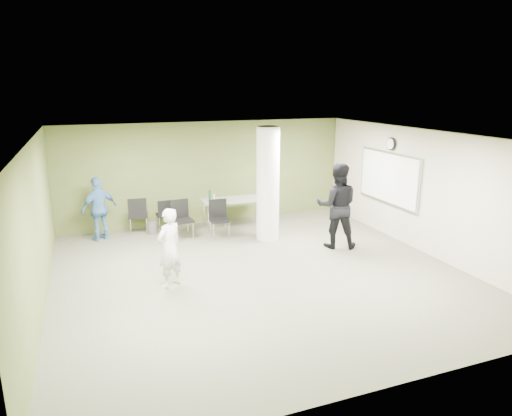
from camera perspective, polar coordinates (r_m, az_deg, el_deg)
name	(u,v)px	position (r m, az deg, el deg)	size (l,w,h in m)	color
floor	(259,273)	(9.44, 0.37, -8.18)	(8.00, 8.00, 0.00)	#555343
ceiling	(259,136)	(8.73, 0.41, 8.98)	(8.00, 8.00, 0.00)	white
wall_back	(207,173)	(12.70, -6.12, 4.39)	(8.00, 0.02, 2.80)	#555E2C
wall_left	(36,229)	(8.47, -25.80, -2.40)	(0.02, 8.00, 2.80)	#555E2C
wall_right_cream	(423,192)	(11.03, 20.19, 1.94)	(0.02, 8.00, 2.80)	#C0B59F
column	(268,184)	(11.15, 1.50, 3.00)	(0.56, 0.56, 2.80)	silver
whiteboard	(388,178)	(11.87, 16.21, 3.63)	(0.05, 2.30, 1.30)	silver
wall_clock	(391,144)	(11.74, 16.52, 7.70)	(0.06, 0.32, 0.32)	black
folding_table	(233,201)	(12.26, -2.95, 0.90)	(1.69, 0.81, 1.04)	#969791
wastebasket	(152,228)	(12.20, -12.84, -2.42)	(0.25, 0.25, 0.29)	#4C4C4C
chair_back_left	(138,213)	(12.09, -14.55, -0.58)	(0.54, 0.54, 0.98)	black
chair_back_right	(165,213)	(12.24, -11.30, -0.58)	(0.43, 0.43, 0.85)	black
chair_table_left	(181,216)	(11.59, -9.31, -0.98)	(0.53, 0.53, 0.96)	black
chair_table_right	(219,215)	(11.56, -4.67, -0.93)	(0.51, 0.51, 0.95)	black
woman_white	(169,248)	(8.75, -10.78, -4.93)	(0.56, 0.37, 1.54)	silver
man_black	(337,206)	(10.83, 10.09, 0.28)	(0.98, 0.76, 2.01)	black
man_blue	(99,209)	(11.86, -19.01, -0.10)	(0.93, 0.39, 1.59)	#4776B0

